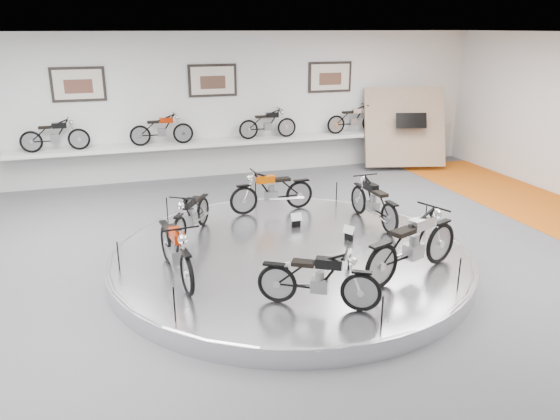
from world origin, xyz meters
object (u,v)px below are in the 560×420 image
object	(u,v)px
bike_e	(319,278)
bike_f	(413,244)
display_platform	(290,258)
shelf	(217,143)
bike_b	(272,190)
bike_d	(176,248)
bike_a	(374,201)
bike_c	(191,214)

from	to	relation	value
bike_e	bike_f	world-z (taller)	bike_f
display_platform	shelf	bearing A→B (deg)	90.00
bike_b	shelf	bearing A→B (deg)	-88.10
bike_e	bike_d	bearing A→B (deg)	169.07
bike_a	bike_d	size ratio (longest dim) A/B	0.95
shelf	bike_e	world-z (taller)	bike_e
bike_c	bike_e	world-z (taller)	bike_e
bike_b	bike_d	xyz separation A→B (m)	(-2.41, -2.67, 0.02)
bike_a	bike_b	size ratio (longest dim) A/B	1.00
bike_a	bike_c	xyz separation A→B (m)	(-3.61, 0.44, -0.03)
bike_a	bike_e	size ratio (longest dim) A/B	1.05
bike_b	bike_e	xyz separation A→B (m)	(-0.62, -4.27, -0.03)
bike_f	shelf	bearing A→B (deg)	79.93
bike_c	bike_e	size ratio (longest dim) A/B	0.99
bike_c	shelf	bearing A→B (deg)	-165.90
display_platform	bike_a	world-z (taller)	bike_a
shelf	bike_a	size ratio (longest dim) A/B	6.91
bike_d	bike_e	bearing A→B (deg)	41.80
display_platform	bike_e	distance (m)	2.19
shelf	bike_f	world-z (taller)	bike_f
bike_a	bike_e	xyz separation A→B (m)	(-2.36, -2.92, -0.02)
bike_b	bike_f	distance (m)	3.94
bike_b	bike_c	xyz separation A→B (m)	(-1.88, -0.91, -0.03)
bike_d	bike_a	bearing A→B (deg)	101.37
bike_c	bike_d	size ratio (longest dim) A/B	0.89
shelf	bike_f	distance (m)	8.11
display_platform	bike_c	size ratio (longest dim) A/B	4.28
bike_a	bike_e	world-z (taller)	bike_a
display_platform	bike_d	xyz separation A→B (m)	(-2.08, -0.49, 0.64)
bike_b	bike_d	size ratio (longest dim) A/B	0.95
display_platform	bike_d	world-z (taller)	bike_d
display_platform	bike_e	bearing A→B (deg)	-98.01
shelf	bike_c	distance (m)	5.36
bike_c	bike_f	size ratio (longest dim) A/B	0.81
bike_e	bike_f	bearing A→B (deg)	46.89
bike_e	display_platform	bearing A→B (deg)	112.90
shelf	bike_d	size ratio (longest dim) A/B	6.57
bike_b	bike_e	world-z (taller)	bike_b
bike_e	bike_c	bearing A→B (deg)	141.41
bike_a	bike_e	distance (m)	3.75
bike_a	shelf	bearing A→B (deg)	18.08
bike_d	bike_f	world-z (taller)	bike_f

